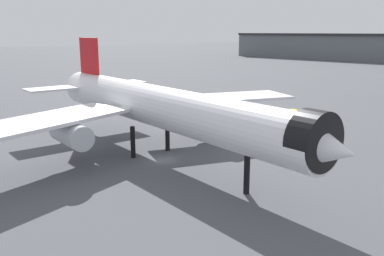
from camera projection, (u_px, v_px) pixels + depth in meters
name	position (u px, v px, depth m)	size (l,w,h in m)	color
ground	(164.00, 160.00, 57.95)	(900.00, 900.00, 0.00)	#4C4F54
airliner_near_gate	(159.00, 107.00, 57.57)	(59.26, 54.21, 16.38)	white
baggage_tug_wing	(290.00, 114.00, 84.93)	(2.45, 3.46, 1.85)	black
traffic_cone_near_nose	(288.00, 121.00, 81.69)	(0.54, 0.54, 0.67)	#F2600C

